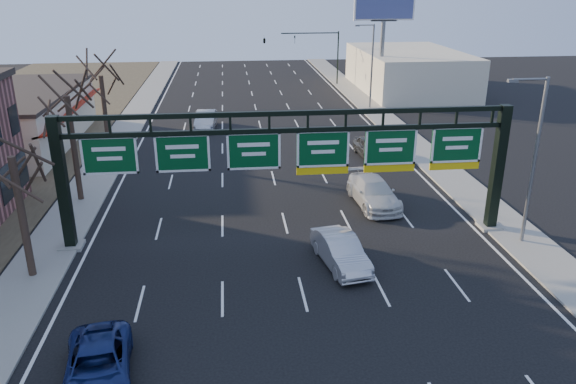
{
  "coord_description": "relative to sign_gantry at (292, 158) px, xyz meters",
  "views": [
    {
      "loc": [
        -3.1,
        -20.14,
        13.54
      ],
      "look_at": [
        -0.17,
        6.74,
        3.2
      ],
      "focal_mm": 35.0,
      "sensor_mm": 36.0,
      "label": 1
    }
  ],
  "objects": [
    {
      "name": "building_right_distant",
      "position": [
        19.84,
        42.0,
        -2.13
      ],
      "size": [
        12.0,
        20.0,
        5.0
      ],
      "primitive_type": "cube",
      "color": "beige",
      "rests_on": "ground"
    },
    {
      "name": "billboard_right",
      "position": [
        14.84,
        36.98,
        4.43
      ],
      "size": [
        7.0,
        0.5,
        12.0
      ],
      "color": "slate",
      "rests_on": "ground"
    },
    {
      "name": "streetlight_near",
      "position": [
        12.31,
        -2.0,
        0.45
      ],
      "size": [
        2.15,
        0.22,
        9.0
      ],
      "color": "slate",
      "rests_on": "sidewalk_right"
    },
    {
      "name": "car_blue_suv",
      "position": [
        -8.19,
        -11.16,
        -3.94
      ],
      "size": [
        2.96,
        5.23,
        1.38
      ],
      "primitive_type": "imported",
      "rotation": [
        0.0,
        0.0,
        0.14
      ],
      "color": "navy",
      "rests_on": "ground"
    },
    {
      "name": "streetlight_far",
      "position": [
        12.31,
        32.0,
        0.45
      ],
      "size": [
        2.15,
        0.22,
        9.0
      ],
      "color": "slate",
      "rests_on": "sidewalk_right"
    },
    {
      "name": "car_grey_far",
      "position": [
        8.02,
        14.4,
        -3.86
      ],
      "size": [
        2.14,
        4.65,
        1.54
      ],
      "primitive_type": "imported",
      "rotation": [
        0.0,
        0.0,
        0.07
      ],
      "color": "#393C3E",
      "rests_on": "ground"
    },
    {
      "name": "tree_gantry",
      "position": [
        -12.96,
        -3.0,
        2.48
      ],
      "size": [
        3.6,
        3.6,
        8.48
      ],
      "color": "black",
      "rests_on": "sidewalk_left"
    },
    {
      "name": "car_silver_distant",
      "position": [
        -5.38,
        24.99,
        -3.79
      ],
      "size": [
        2.15,
        5.2,
        1.67
      ],
      "primitive_type": "imported",
      "rotation": [
        0.0,
        0.0,
        -0.08
      ],
      "color": "#AEAFB3",
      "rests_on": "ground"
    },
    {
      "name": "traffic_signal_mast",
      "position": [
        5.53,
        47.0,
        0.87
      ],
      "size": [
        10.16,
        0.54,
        7.0
      ],
      "color": "black",
      "rests_on": "ground"
    },
    {
      "name": "ground",
      "position": [
        -0.16,
        -8.0,
        -4.63
      ],
      "size": [
        160.0,
        160.0,
        0.0
      ],
      "primitive_type": "plane",
      "color": "black",
      "rests_on": "ground"
    },
    {
      "name": "lane_markings",
      "position": [
        -0.16,
        12.0,
        -4.62
      ],
      "size": [
        21.6,
        120.0,
        0.01
      ],
      "primitive_type": "cube",
      "color": "white",
      "rests_on": "ground"
    },
    {
      "name": "car_silver_sedan",
      "position": [
        2.08,
        -3.48,
        -3.84
      ],
      "size": [
        2.49,
        4.98,
        1.57
      ],
      "primitive_type": "imported",
      "rotation": [
        0.0,
        0.0,
        0.18
      ],
      "color": "#B1B2B6",
      "rests_on": "ground"
    },
    {
      "name": "tree_mid",
      "position": [
        -12.96,
        7.0,
        3.23
      ],
      "size": [
        3.6,
        3.6,
        9.24
      ],
      "color": "black",
      "rests_on": "sidewalk_left"
    },
    {
      "name": "sidewalk_left",
      "position": [
        -12.96,
        12.0,
        -4.57
      ],
      "size": [
        3.0,
        120.0,
        0.12
      ],
      "primitive_type": "cube",
      "color": "gray",
      "rests_on": "ground"
    },
    {
      "name": "sign_gantry",
      "position": [
        0.0,
        0.0,
        0.0
      ],
      "size": [
        24.6,
        1.2,
        7.2
      ],
      "color": "black",
      "rests_on": "ground"
    },
    {
      "name": "sidewalk_right",
      "position": [
        12.64,
        12.0,
        -4.57
      ],
      "size": [
        3.0,
        120.0,
        0.12
      ],
      "primitive_type": "cube",
      "color": "gray",
      "rests_on": "ground"
    },
    {
      "name": "cream_strip",
      "position": [
        -21.64,
        21.0,
        -2.27
      ],
      "size": [
        10.9,
        18.4,
        4.7
      ],
      "color": "beige",
      "rests_on": "ground"
    },
    {
      "name": "car_white_wagon",
      "position": [
        5.73,
        4.26,
        -3.8
      ],
      "size": [
        2.74,
        5.89,
        1.67
      ],
      "primitive_type": "imported",
      "rotation": [
        0.0,
        0.0,
        0.07
      ],
      "color": "silver",
      "rests_on": "ground"
    },
    {
      "name": "tree_far",
      "position": [
        -12.96,
        17.0,
        2.86
      ],
      "size": [
        3.6,
        3.6,
        8.86
      ],
      "color": "black",
      "rests_on": "sidewalk_left"
    }
  ]
}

